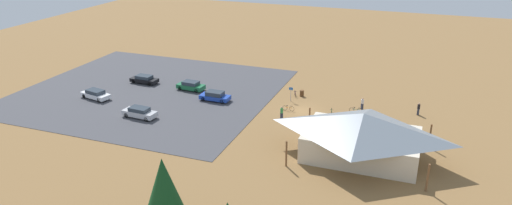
{
  "coord_description": "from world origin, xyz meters",
  "views": [
    {
      "loc": [
        -14.83,
        57.82,
        24.71
      ],
      "look_at": [
        5.89,
        2.03,
        1.2
      ],
      "focal_mm": 32.89,
      "sensor_mm": 36.0,
      "label": 1
    }
  ],
  "objects_px": {
    "car_silver_end_stall": "(140,112)",
    "visitor_crossing_yard": "(419,109)",
    "car_green_second_row": "(191,86)",
    "car_white_near_entry": "(96,94)",
    "pine_east": "(164,186)",
    "bicycle_silver_mid_cluster": "(370,113)",
    "bicycle_purple_lone_west": "(295,94)",
    "trash_bin": "(302,93)",
    "bicycle_orange_back_row": "(288,108)",
    "car_blue_inner_stall": "(215,96)",
    "visitor_near_lot": "(362,103)",
    "bicycle_black_yard_center": "(318,118)",
    "car_black_by_curb": "(144,79)",
    "lot_sign": "(291,92)",
    "visitor_at_bikes": "(282,113)",
    "bicycle_yellow_yard_front": "(371,120)",
    "bike_pavilion": "(362,133)",
    "bicycle_green_near_porch": "(332,111)",
    "bicycle_teal_trailside": "(356,110)"
  },
  "relations": [
    {
      "from": "bicycle_green_near_porch",
      "to": "car_blue_inner_stall",
      "type": "distance_m",
      "value": 16.85
    },
    {
      "from": "bicycle_orange_back_row",
      "to": "visitor_crossing_yard",
      "type": "xyz_separation_m",
      "value": [
        -16.76,
        -4.69,
        0.54
      ]
    },
    {
      "from": "car_black_by_curb",
      "to": "bicycle_green_near_porch",
      "type": "bearing_deg",
      "value": 176.26
    },
    {
      "from": "car_blue_inner_stall",
      "to": "visitor_near_lot",
      "type": "distance_m",
      "value": 20.84
    },
    {
      "from": "bike_pavilion",
      "to": "bicycle_black_yard_center",
      "type": "height_order",
      "value": "bike_pavilion"
    },
    {
      "from": "trash_bin",
      "to": "bicycle_silver_mid_cluster",
      "type": "bearing_deg",
      "value": 159.04
    },
    {
      "from": "pine_east",
      "to": "bicycle_silver_mid_cluster",
      "type": "xyz_separation_m",
      "value": [
        -12.8,
        -31.1,
        -4.02
      ]
    },
    {
      "from": "bicycle_teal_trailside",
      "to": "car_blue_inner_stall",
      "type": "distance_m",
      "value": 19.99
    },
    {
      "from": "bicycle_orange_back_row",
      "to": "car_green_second_row",
      "type": "relative_size",
      "value": 0.38
    },
    {
      "from": "bicycle_yellow_yard_front",
      "to": "car_blue_inner_stall",
      "type": "relative_size",
      "value": 0.38
    },
    {
      "from": "car_green_second_row",
      "to": "car_white_near_entry",
      "type": "bearing_deg",
      "value": 35.71
    },
    {
      "from": "bike_pavilion",
      "to": "bicycle_silver_mid_cluster",
      "type": "bearing_deg",
      "value": -87.65
    },
    {
      "from": "bicycle_green_near_porch",
      "to": "pine_east",
      "type": "bearing_deg",
      "value": 75.41
    },
    {
      "from": "bicycle_purple_lone_west",
      "to": "bicycle_yellow_yard_front",
      "type": "height_order",
      "value": "bicycle_purple_lone_west"
    },
    {
      "from": "trash_bin",
      "to": "bicycle_orange_back_row",
      "type": "xyz_separation_m",
      "value": [
        0.24,
        6.14,
        -0.08
      ]
    },
    {
      "from": "lot_sign",
      "to": "bicycle_purple_lone_west",
      "type": "height_order",
      "value": "lot_sign"
    },
    {
      "from": "car_green_second_row",
      "to": "car_silver_end_stall",
      "type": "height_order",
      "value": "car_silver_end_stall"
    },
    {
      "from": "car_green_second_row",
      "to": "car_silver_end_stall",
      "type": "distance_m",
      "value": 11.92
    },
    {
      "from": "bicycle_teal_trailside",
      "to": "visitor_at_bikes",
      "type": "bearing_deg",
      "value": 33.07
    },
    {
      "from": "car_blue_inner_stall",
      "to": "visitor_at_bikes",
      "type": "bearing_deg",
      "value": 164.98
    },
    {
      "from": "car_white_near_entry",
      "to": "visitor_crossing_yard",
      "type": "bearing_deg",
      "value": -167.16
    },
    {
      "from": "bicycle_silver_mid_cluster",
      "to": "bicycle_purple_lone_west",
      "type": "bearing_deg",
      "value": -17.91
    },
    {
      "from": "bicycle_purple_lone_west",
      "to": "bicycle_black_yard_center",
      "type": "height_order",
      "value": "bicycle_purple_lone_west"
    },
    {
      "from": "visitor_near_lot",
      "to": "visitor_at_bikes",
      "type": "xyz_separation_m",
      "value": [
        9.42,
        7.08,
        0.05
      ]
    },
    {
      "from": "bicycle_teal_trailside",
      "to": "bicycle_green_near_porch",
      "type": "bearing_deg",
      "value": 29.65
    },
    {
      "from": "bicycle_teal_trailside",
      "to": "bike_pavilion",
      "type": "bearing_deg",
      "value": 101.29
    },
    {
      "from": "bicycle_purple_lone_west",
      "to": "bicycle_black_yard_center",
      "type": "distance_m",
      "value": 9.44
    },
    {
      "from": "bicycle_orange_back_row",
      "to": "bike_pavilion",
      "type": "bearing_deg",
      "value": 138.56
    },
    {
      "from": "lot_sign",
      "to": "car_white_near_entry",
      "type": "distance_m",
      "value": 28.48
    },
    {
      "from": "bicycle_orange_back_row",
      "to": "car_green_second_row",
      "type": "bearing_deg",
      "value": -9.32
    },
    {
      "from": "car_white_near_entry",
      "to": "bicycle_silver_mid_cluster",
      "type": "bearing_deg",
      "value": -168.92
    },
    {
      "from": "car_white_near_entry",
      "to": "visitor_crossing_yard",
      "type": "relative_size",
      "value": 2.82
    },
    {
      "from": "bike_pavilion",
      "to": "visitor_near_lot",
      "type": "bearing_deg",
      "value": -82.34
    },
    {
      "from": "lot_sign",
      "to": "car_green_second_row",
      "type": "relative_size",
      "value": 0.5
    },
    {
      "from": "visitor_crossing_yard",
      "to": "lot_sign",
      "type": "bearing_deg",
      "value": 3.53
    },
    {
      "from": "trash_bin",
      "to": "bicycle_green_near_porch",
      "type": "relative_size",
      "value": 0.53
    },
    {
      "from": "visitor_at_bikes",
      "to": "bicycle_yellow_yard_front",
      "type": "bearing_deg",
      "value": -164.92
    },
    {
      "from": "car_white_near_entry",
      "to": "bicycle_purple_lone_west",
      "type": "bearing_deg",
      "value": -157.39
    },
    {
      "from": "car_silver_end_stall",
      "to": "visitor_crossing_yard",
      "type": "distance_m",
      "value": 37.21
    },
    {
      "from": "trash_bin",
      "to": "visitor_near_lot",
      "type": "bearing_deg",
      "value": 166.97
    },
    {
      "from": "bicycle_orange_back_row",
      "to": "bicycle_teal_trailside",
      "type": "bearing_deg",
      "value": -163.13
    },
    {
      "from": "trash_bin",
      "to": "car_silver_end_stall",
      "type": "relative_size",
      "value": 0.19
    },
    {
      "from": "car_blue_inner_stall",
      "to": "visitor_at_bikes",
      "type": "distance_m",
      "value": 11.4
    },
    {
      "from": "bicycle_black_yard_center",
      "to": "car_black_by_curb",
      "type": "xyz_separation_m",
      "value": [
        29.57,
        -4.92,
        0.35
      ]
    },
    {
      "from": "pine_east",
      "to": "bicycle_orange_back_row",
      "type": "xyz_separation_m",
      "value": [
        -2.01,
        -29.0,
        -4.01
      ]
    },
    {
      "from": "bike_pavilion",
      "to": "bicycle_green_near_porch",
      "type": "distance_m",
      "value": 12.49
    },
    {
      "from": "car_blue_inner_stall",
      "to": "bicycle_green_near_porch",
      "type": "bearing_deg",
      "value": -176.35
    },
    {
      "from": "bicycle_orange_back_row",
      "to": "visitor_near_lot",
      "type": "bearing_deg",
      "value": -156.87
    },
    {
      "from": "bicycle_teal_trailside",
      "to": "bicycle_silver_mid_cluster",
      "type": "height_order",
      "value": "bicycle_silver_mid_cluster"
    },
    {
      "from": "bike_pavilion",
      "to": "lot_sign",
      "type": "bearing_deg",
      "value": -48.47
    }
  ]
}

